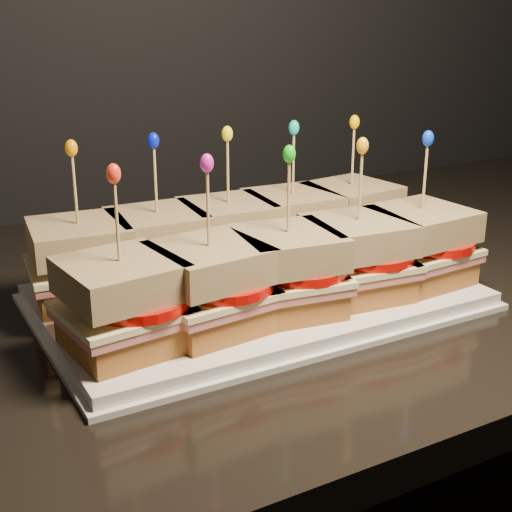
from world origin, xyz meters
TOP-DOWN VIEW (x-y plane):
  - granite_slab at (-0.09, 1.65)m, footprint 2.22×0.73m
  - platter at (0.04, 1.57)m, footprint 0.44×0.27m
  - platter_rim at (0.04, 1.57)m, footprint 0.45×0.28m
  - sandwich_0_bread_bot at (-0.13, 1.63)m, footprint 0.10×0.10m
  - sandwich_0_ham at (-0.13, 1.63)m, footprint 0.11×0.11m
  - sandwich_0_cheese at (-0.13, 1.63)m, footprint 0.11×0.11m
  - sandwich_0_tomato at (-0.12, 1.63)m, footprint 0.09×0.09m
  - sandwich_0_bread_top at (-0.13, 1.63)m, footprint 0.10×0.10m
  - sandwich_0_pick at (-0.13, 1.63)m, footprint 0.00×0.00m
  - sandwich_0_frill at (-0.13, 1.63)m, footprint 0.01×0.01m
  - sandwich_1_bread_bot at (-0.05, 1.63)m, footprint 0.10×0.10m
  - sandwich_1_ham at (-0.05, 1.63)m, footprint 0.11×0.10m
  - sandwich_1_cheese at (-0.05, 1.63)m, footprint 0.11×0.10m
  - sandwich_1_tomato at (-0.04, 1.63)m, footprint 0.09×0.09m
  - sandwich_1_bread_top at (-0.05, 1.63)m, footprint 0.10×0.10m
  - sandwich_1_pick at (-0.05, 1.63)m, footprint 0.00×0.00m
  - sandwich_1_frill at (-0.05, 1.63)m, footprint 0.01×0.01m
  - sandwich_2_bread_bot at (0.04, 1.63)m, footprint 0.10×0.10m
  - sandwich_2_ham at (0.04, 1.63)m, footprint 0.11×0.11m
  - sandwich_2_cheese at (0.04, 1.63)m, footprint 0.11×0.11m
  - sandwich_2_tomato at (0.05, 1.63)m, footprint 0.09×0.09m
  - sandwich_2_bread_top at (0.04, 1.63)m, footprint 0.10×0.10m
  - sandwich_2_pick at (0.04, 1.63)m, footprint 0.00×0.00m
  - sandwich_2_frill at (0.04, 1.63)m, footprint 0.01×0.01m
  - sandwich_3_bread_bot at (0.12, 1.63)m, footprint 0.10×0.10m
  - sandwich_3_ham at (0.12, 1.63)m, footprint 0.11×0.10m
  - sandwich_3_cheese at (0.12, 1.63)m, footprint 0.11×0.11m
  - sandwich_3_tomato at (0.13, 1.63)m, footprint 0.09×0.09m
  - sandwich_3_bread_top at (0.12, 1.63)m, footprint 0.10×0.10m
  - sandwich_3_pick at (0.12, 1.63)m, footprint 0.00×0.00m
  - sandwich_3_frill at (0.12, 1.63)m, footprint 0.01×0.01m
  - sandwich_4_bread_bot at (0.20, 1.63)m, footprint 0.10×0.10m
  - sandwich_4_ham at (0.20, 1.63)m, footprint 0.11×0.11m
  - sandwich_4_cheese at (0.20, 1.63)m, footprint 0.11×0.11m
  - sandwich_4_tomato at (0.21, 1.63)m, footprint 0.09×0.09m
  - sandwich_4_bread_top at (0.20, 1.63)m, footprint 0.10×0.10m
  - sandwich_4_pick at (0.20, 1.63)m, footprint 0.00×0.00m
  - sandwich_4_frill at (0.20, 1.63)m, footprint 0.01×0.01m
  - sandwich_5_bread_bot at (-0.13, 1.51)m, footprint 0.10×0.10m
  - sandwich_5_ham at (-0.13, 1.51)m, footprint 0.11×0.11m
  - sandwich_5_cheese at (-0.13, 1.51)m, footprint 0.11×0.11m
  - sandwich_5_tomato at (-0.12, 1.50)m, footprint 0.09×0.09m
  - sandwich_5_bread_top at (-0.13, 1.51)m, footprint 0.10×0.10m
  - sandwich_5_pick at (-0.13, 1.51)m, footprint 0.00×0.00m
  - sandwich_5_frill at (-0.13, 1.51)m, footprint 0.01×0.01m
  - sandwich_6_bread_bot at (-0.05, 1.51)m, footprint 0.10×0.10m
  - sandwich_6_ham at (-0.05, 1.51)m, footprint 0.11×0.11m
  - sandwich_6_cheese at (-0.05, 1.51)m, footprint 0.11×0.11m
  - sandwich_6_tomato at (-0.04, 1.50)m, footprint 0.09×0.09m
  - sandwich_6_bread_top at (-0.05, 1.51)m, footprint 0.10×0.10m
  - sandwich_6_pick at (-0.05, 1.51)m, footprint 0.00×0.00m
  - sandwich_6_frill at (-0.05, 1.51)m, footprint 0.01×0.01m
  - sandwich_7_bread_bot at (0.04, 1.51)m, footprint 0.10×0.10m
  - sandwich_7_ham at (0.04, 1.51)m, footprint 0.11×0.11m
  - sandwich_7_cheese at (0.04, 1.51)m, footprint 0.12×0.11m
  - sandwich_7_tomato at (0.05, 1.50)m, footprint 0.09×0.09m
  - sandwich_7_bread_top at (0.04, 1.51)m, footprint 0.11×0.11m
  - sandwich_7_pick at (0.04, 1.51)m, footprint 0.00×0.00m
  - sandwich_7_frill at (0.04, 1.51)m, footprint 0.01×0.01m
  - sandwich_8_bread_bot at (0.12, 1.51)m, footprint 0.10×0.10m
  - sandwich_8_ham at (0.12, 1.51)m, footprint 0.11×0.11m
  - sandwich_8_cheese at (0.12, 1.51)m, footprint 0.11×0.11m
  - sandwich_8_tomato at (0.13, 1.50)m, footprint 0.09×0.09m
  - sandwich_8_bread_top at (0.12, 1.51)m, footprint 0.10×0.10m
  - sandwich_8_pick at (0.12, 1.51)m, footprint 0.00×0.00m
  - sandwich_8_frill at (0.12, 1.51)m, footprint 0.01×0.01m
  - sandwich_9_bread_bot at (0.20, 1.51)m, footprint 0.10×0.10m
  - sandwich_9_ham at (0.20, 1.51)m, footprint 0.11×0.10m
  - sandwich_9_cheese at (0.20, 1.51)m, footprint 0.11×0.11m
  - sandwich_9_tomato at (0.21, 1.50)m, footprint 0.09×0.09m
  - sandwich_9_bread_top at (0.20, 1.51)m, footprint 0.10×0.10m
  - sandwich_9_pick at (0.20, 1.51)m, footprint 0.00×0.00m
  - sandwich_9_frill at (0.20, 1.51)m, footprint 0.01×0.01m

SIDE VIEW (x-z plane):
  - granite_slab at x=-0.09m, z-range 0.86..0.89m
  - platter_rim at x=0.04m, z-range 0.89..0.90m
  - platter at x=0.04m, z-range 0.89..0.91m
  - sandwich_0_bread_bot at x=-0.13m, z-range 0.91..0.94m
  - sandwich_1_bread_bot at x=-0.05m, z-range 0.91..0.94m
  - sandwich_2_bread_bot at x=0.04m, z-range 0.91..0.94m
  - sandwich_3_bread_bot at x=0.12m, z-range 0.91..0.94m
  - sandwich_4_bread_bot at x=0.20m, z-range 0.91..0.94m
  - sandwich_5_bread_bot at x=-0.13m, z-range 0.91..0.94m
  - sandwich_6_bread_bot at x=-0.05m, z-range 0.91..0.94m
  - sandwich_7_bread_bot at x=0.04m, z-range 0.91..0.94m
  - sandwich_8_bread_bot at x=0.12m, z-range 0.91..0.94m
  - sandwich_9_bread_bot at x=0.20m, z-range 0.91..0.94m
  - sandwich_0_ham at x=-0.13m, z-range 0.94..0.94m
  - sandwich_1_ham at x=-0.05m, z-range 0.94..0.94m
  - sandwich_2_ham at x=0.04m, z-range 0.94..0.94m
  - sandwich_3_ham at x=0.12m, z-range 0.94..0.94m
  - sandwich_4_ham at x=0.20m, z-range 0.94..0.94m
  - sandwich_5_ham at x=-0.13m, z-range 0.94..0.94m
  - sandwich_6_ham at x=-0.05m, z-range 0.94..0.94m
  - sandwich_7_ham at x=0.04m, z-range 0.94..0.94m
  - sandwich_8_ham at x=0.12m, z-range 0.94..0.94m
  - sandwich_9_ham at x=0.20m, z-range 0.94..0.94m
  - sandwich_0_cheese at x=-0.13m, z-range 0.94..0.95m
  - sandwich_1_cheese at x=-0.05m, z-range 0.94..0.95m
  - sandwich_2_cheese at x=0.04m, z-range 0.94..0.95m
  - sandwich_3_cheese at x=0.12m, z-range 0.94..0.95m
  - sandwich_4_cheese at x=0.20m, z-range 0.94..0.95m
  - sandwich_5_cheese at x=-0.13m, z-range 0.94..0.95m
  - sandwich_6_cheese at x=-0.05m, z-range 0.94..0.95m
  - sandwich_7_cheese at x=0.04m, z-range 0.94..0.95m
  - sandwich_8_cheese at x=0.12m, z-range 0.94..0.95m
  - sandwich_9_cheese at x=0.20m, z-range 0.94..0.95m
  - sandwich_0_tomato at x=-0.12m, z-range 0.95..0.96m
  - sandwich_1_tomato at x=-0.04m, z-range 0.95..0.96m
  - sandwich_2_tomato at x=0.05m, z-range 0.95..0.96m
  - sandwich_3_tomato at x=0.13m, z-range 0.95..0.96m
  - sandwich_4_tomato at x=0.21m, z-range 0.95..0.96m
  - sandwich_5_tomato at x=-0.12m, z-range 0.95..0.96m
  - sandwich_6_tomato at x=-0.04m, z-range 0.95..0.96m
  - sandwich_7_tomato at x=0.05m, z-range 0.95..0.96m
  - sandwich_8_tomato at x=0.13m, z-range 0.95..0.96m
  - sandwich_9_tomato at x=0.21m, z-range 0.95..0.96m
  - sandwich_0_bread_top at x=-0.13m, z-range 0.96..0.99m
  - sandwich_1_bread_top at x=-0.05m, z-range 0.96..0.99m
  - sandwich_2_bread_top at x=0.04m, z-range 0.96..0.99m
  - sandwich_3_bread_top at x=0.12m, z-range 0.96..0.99m
  - sandwich_4_bread_top at x=0.20m, z-range 0.96..0.99m
  - sandwich_5_bread_top at x=-0.13m, z-range 0.96..0.99m
  - sandwich_6_bread_top at x=-0.05m, z-range 0.96..0.99m
  - sandwich_7_bread_top at x=0.04m, z-range 0.96..0.99m
  - sandwich_8_bread_top at x=0.12m, z-range 0.96..0.99m
  - sandwich_9_bread_top at x=0.20m, z-range 0.96..0.99m
  - sandwich_0_pick at x=-0.13m, z-range 0.98..1.07m
  - sandwich_1_pick at x=-0.05m, z-range 0.98..1.07m
  - sandwich_2_pick at x=0.04m, z-range 0.98..1.07m
  - sandwich_3_pick at x=0.12m, z-range 0.98..1.07m
  - sandwich_4_pick at x=0.20m, z-range 0.98..1.07m
  - sandwich_5_pick at x=-0.13m, z-range 0.98..1.07m
  - sandwich_6_pick at x=-0.05m, z-range 0.98..1.07m
  - sandwich_7_pick at x=0.04m, z-range 0.98..1.07m
  - sandwich_8_pick at x=0.12m, z-range 0.98..1.07m
  - sandwich_9_pick at x=0.20m, z-range 0.98..1.07m
  - sandwich_0_frill at x=-0.13m, z-range 1.06..1.07m
  - sandwich_1_frill at x=-0.05m, z-range 1.06..1.07m
  - sandwich_2_frill at x=0.04m, z-range 1.06..1.07m
  - sandwich_3_frill at x=0.12m, z-range 1.06..1.07m
  - sandwich_4_frill at x=0.20m, z-range 1.06..1.07m
  - sandwich_5_frill at x=-0.13m, z-range 1.06..1.07m
  - sandwich_6_frill at x=-0.05m, z-range 1.06..1.07m
  - sandwich_7_frill at x=0.04m, z-range 1.06..1.07m
  - sandwich_8_frill at x=0.12m, z-range 1.06..1.07m
  - sandwich_9_frill at x=0.20m, z-range 1.06..1.07m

